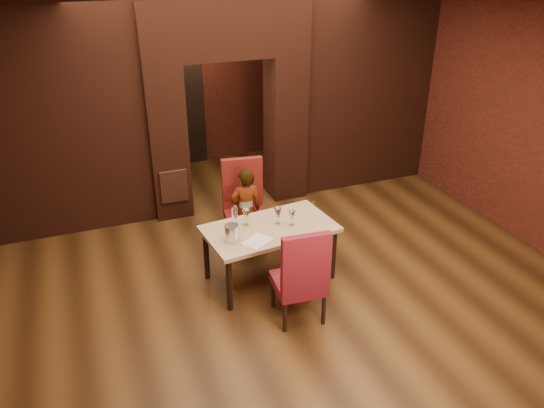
{
  "coord_description": "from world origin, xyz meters",
  "views": [
    {
      "loc": [
        -2.16,
        -5.47,
        3.84
      ],
      "look_at": [
        -0.05,
        0.0,
        0.9
      ],
      "focal_mm": 35.0,
      "sensor_mm": 36.0,
      "label": 1
    }
  ],
  "objects_px": {
    "wine_bucket": "(231,233)",
    "water_bottle": "(235,217)",
    "wine_glass_b": "(278,216)",
    "wine_glass_c": "(292,218)",
    "chair_far": "(246,207)",
    "person_seated": "(246,210)",
    "wine_glass_a": "(246,217)",
    "chair_near": "(299,272)",
    "dining_table": "(270,253)",
    "potted_plant": "(301,218)"
  },
  "relations": [
    {
      "from": "wine_bucket",
      "to": "water_bottle",
      "type": "height_order",
      "value": "water_bottle"
    },
    {
      "from": "wine_glass_b",
      "to": "water_bottle",
      "type": "bearing_deg",
      "value": 170.38
    },
    {
      "from": "wine_bucket",
      "to": "wine_glass_c",
      "type": "bearing_deg",
      "value": 6.49
    },
    {
      "from": "water_bottle",
      "to": "chair_far",
      "type": "bearing_deg",
      "value": 62.51
    },
    {
      "from": "person_seated",
      "to": "wine_glass_a",
      "type": "bearing_deg",
      "value": 74.88
    },
    {
      "from": "chair_near",
      "to": "person_seated",
      "type": "distance_m",
      "value": 1.58
    },
    {
      "from": "dining_table",
      "to": "chair_far",
      "type": "bearing_deg",
      "value": 85.51
    },
    {
      "from": "dining_table",
      "to": "chair_near",
      "type": "height_order",
      "value": "chair_near"
    },
    {
      "from": "water_bottle",
      "to": "wine_glass_b",
      "type": "bearing_deg",
      "value": -9.62
    },
    {
      "from": "wine_glass_c",
      "to": "potted_plant",
      "type": "height_order",
      "value": "wine_glass_c"
    },
    {
      "from": "chair_near",
      "to": "water_bottle",
      "type": "distance_m",
      "value": 1.07
    },
    {
      "from": "chair_far",
      "to": "wine_glass_c",
      "type": "height_order",
      "value": "chair_far"
    },
    {
      "from": "chair_far",
      "to": "wine_bucket",
      "type": "xyz_separation_m",
      "value": [
        -0.5,
        -0.97,
        0.22
      ]
    },
    {
      "from": "wine_glass_a",
      "to": "wine_bucket",
      "type": "relative_size",
      "value": 1.08
    },
    {
      "from": "dining_table",
      "to": "potted_plant",
      "type": "bearing_deg",
      "value": 41.7
    },
    {
      "from": "dining_table",
      "to": "chair_near",
      "type": "bearing_deg",
      "value": -94.46
    },
    {
      "from": "chair_near",
      "to": "water_bottle",
      "type": "height_order",
      "value": "chair_near"
    },
    {
      "from": "water_bottle",
      "to": "chair_near",
      "type": "bearing_deg",
      "value": -65.68
    },
    {
      "from": "dining_table",
      "to": "person_seated",
      "type": "distance_m",
      "value": 0.8
    },
    {
      "from": "wine_glass_b",
      "to": "potted_plant",
      "type": "xyz_separation_m",
      "value": [
        0.71,
        0.89,
        -0.61
      ]
    },
    {
      "from": "wine_bucket",
      "to": "water_bottle",
      "type": "relative_size",
      "value": 0.66
    },
    {
      "from": "potted_plant",
      "to": "chair_far",
      "type": "bearing_deg",
      "value": -173.85
    },
    {
      "from": "dining_table",
      "to": "potted_plant",
      "type": "distance_m",
      "value": 1.25
    },
    {
      "from": "wine_bucket",
      "to": "potted_plant",
      "type": "distance_m",
      "value": 1.83
    },
    {
      "from": "wine_glass_b",
      "to": "water_bottle",
      "type": "distance_m",
      "value": 0.53
    },
    {
      "from": "chair_far",
      "to": "wine_glass_a",
      "type": "distance_m",
      "value": 0.76
    },
    {
      "from": "chair_near",
      "to": "chair_far",
      "type": "bearing_deg",
      "value": -83.41
    },
    {
      "from": "dining_table",
      "to": "person_seated",
      "type": "xyz_separation_m",
      "value": [
        -0.05,
        0.77,
        0.23
      ]
    },
    {
      "from": "dining_table",
      "to": "chair_far",
      "type": "distance_m",
      "value": 0.87
    },
    {
      "from": "person_seated",
      "to": "wine_glass_c",
      "type": "xyz_separation_m",
      "value": [
        0.32,
        -0.82,
        0.23
      ]
    },
    {
      "from": "wine_glass_c",
      "to": "potted_plant",
      "type": "xyz_separation_m",
      "value": [
        0.57,
        0.98,
        -0.6
      ]
    },
    {
      "from": "chair_near",
      "to": "wine_bucket",
      "type": "bearing_deg",
      "value": -46.02
    },
    {
      "from": "dining_table",
      "to": "chair_far",
      "type": "height_order",
      "value": "chair_far"
    },
    {
      "from": "wine_glass_a",
      "to": "potted_plant",
      "type": "xyz_separation_m",
      "value": [
        1.08,
        0.78,
        -0.61
      ]
    },
    {
      "from": "wine_glass_c",
      "to": "wine_glass_a",
      "type": "bearing_deg",
      "value": 158.87
    },
    {
      "from": "water_bottle",
      "to": "dining_table",
      "type": "bearing_deg",
      "value": -17.55
    },
    {
      "from": "person_seated",
      "to": "wine_glass_a",
      "type": "relative_size",
      "value": 5.52
    },
    {
      "from": "dining_table",
      "to": "person_seated",
      "type": "height_order",
      "value": "person_seated"
    },
    {
      "from": "wine_glass_c",
      "to": "wine_glass_b",
      "type": "bearing_deg",
      "value": 148.47
    },
    {
      "from": "dining_table",
      "to": "wine_glass_c",
      "type": "bearing_deg",
      "value": -17.19
    },
    {
      "from": "person_seated",
      "to": "wine_glass_b",
      "type": "distance_m",
      "value": 0.79
    },
    {
      "from": "wine_glass_a",
      "to": "wine_glass_b",
      "type": "bearing_deg",
      "value": -16.56
    },
    {
      "from": "chair_near",
      "to": "water_bottle",
      "type": "relative_size",
      "value": 3.86
    },
    {
      "from": "chair_near",
      "to": "wine_bucket",
      "type": "height_order",
      "value": "chair_near"
    },
    {
      "from": "chair_near",
      "to": "wine_glass_a",
      "type": "relative_size",
      "value": 5.43
    },
    {
      "from": "wine_glass_a",
      "to": "wine_glass_b",
      "type": "xyz_separation_m",
      "value": [
        0.37,
        -0.11,
        0.0
      ]
    },
    {
      "from": "dining_table",
      "to": "wine_glass_b",
      "type": "distance_m",
      "value": 0.49
    },
    {
      "from": "wine_glass_a",
      "to": "wine_bucket",
      "type": "bearing_deg",
      "value": -134.0
    },
    {
      "from": "wine_glass_a",
      "to": "wine_glass_c",
      "type": "xyz_separation_m",
      "value": [
        0.51,
        -0.2,
        -0.01
      ]
    },
    {
      "from": "wine_glass_c",
      "to": "potted_plant",
      "type": "distance_m",
      "value": 1.28
    }
  ]
}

